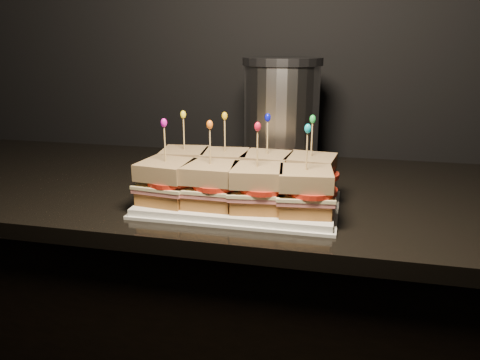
# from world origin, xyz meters

# --- Properties ---
(granite_slab) EXTENTS (2.65, 0.67, 0.03)m
(granite_slab) POSITION_xyz_m (-0.29, 1.67, 0.90)
(granite_slab) COLOR black
(granite_slab) RESTS_ON cabinet
(platter) EXTENTS (0.38, 0.23, 0.02)m
(platter) POSITION_xyz_m (-0.67, 1.52, 0.93)
(platter) COLOR white
(platter) RESTS_ON granite_slab
(platter_rim) EXTENTS (0.39, 0.25, 0.01)m
(platter_rim) POSITION_xyz_m (-0.67, 1.52, 0.92)
(platter_rim) COLOR white
(platter_rim) RESTS_ON granite_slab
(sandwich_0_bread_bot) EXTENTS (0.10, 0.10, 0.03)m
(sandwich_0_bread_bot) POSITION_xyz_m (-0.81, 1.58, 0.95)
(sandwich_0_bread_bot) COLOR brown
(sandwich_0_bread_bot) RESTS_ON platter
(sandwich_0_ham) EXTENTS (0.11, 0.11, 0.01)m
(sandwich_0_ham) POSITION_xyz_m (-0.81, 1.58, 0.97)
(sandwich_0_ham) COLOR #C85D5E
(sandwich_0_ham) RESTS_ON sandwich_0_bread_bot
(sandwich_0_cheese) EXTENTS (0.12, 0.11, 0.01)m
(sandwich_0_cheese) POSITION_xyz_m (-0.81, 1.58, 0.97)
(sandwich_0_cheese) COLOR beige
(sandwich_0_cheese) RESTS_ON sandwich_0_ham
(sandwich_0_tomato) EXTENTS (0.09, 0.09, 0.01)m
(sandwich_0_tomato) POSITION_xyz_m (-0.80, 1.57, 0.98)
(sandwich_0_tomato) COLOR red
(sandwich_0_tomato) RESTS_ON sandwich_0_cheese
(sandwich_0_bread_top) EXTENTS (0.11, 0.11, 0.03)m
(sandwich_0_bread_top) POSITION_xyz_m (-0.81, 1.58, 1.00)
(sandwich_0_bread_top) COLOR #572F10
(sandwich_0_bread_top) RESTS_ON sandwich_0_tomato
(sandwich_0_pick) EXTENTS (0.00, 0.00, 0.09)m
(sandwich_0_pick) POSITION_xyz_m (-0.81, 1.58, 1.05)
(sandwich_0_pick) COLOR tan
(sandwich_0_pick) RESTS_ON sandwich_0_bread_top
(sandwich_0_frill) EXTENTS (0.01, 0.01, 0.02)m
(sandwich_0_frill) POSITION_xyz_m (-0.81, 1.58, 1.09)
(sandwich_0_frill) COLOR yellow
(sandwich_0_frill) RESTS_ON sandwich_0_pick
(sandwich_1_bread_bot) EXTENTS (0.10, 0.10, 0.03)m
(sandwich_1_bread_bot) POSITION_xyz_m (-0.72, 1.58, 0.95)
(sandwich_1_bread_bot) COLOR brown
(sandwich_1_bread_bot) RESTS_ON platter
(sandwich_1_ham) EXTENTS (0.11, 0.11, 0.01)m
(sandwich_1_ham) POSITION_xyz_m (-0.72, 1.58, 0.97)
(sandwich_1_ham) COLOR #C85D5E
(sandwich_1_ham) RESTS_ON sandwich_1_bread_bot
(sandwich_1_cheese) EXTENTS (0.11, 0.11, 0.01)m
(sandwich_1_cheese) POSITION_xyz_m (-0.72, 1.58, 0.97)
(sandwich_1_cheese) COLOR beige
(sandwich_1_cheese) RESTS_ON sandwich_1_ham
(sandwich_1_tomato) EXTENTS (0.09, 0.09, 0.01)m
(sandwich_1_tomato) POSITION_xyz_m (-0.71, 1.57, 0.98)
(sandwich_1_tomato) COLOR red
(sandwich_1_tomato) RESTS_ON sandwich_1_cheese
(sandwich_1_bread_top) EXTENTS (0.10, 0.10, 0.03)m
(sandwich_1_bread_top) POSITION_xyz_m (-0.72, 1.58, 1.00)
(sandwich_1_bread_top) COLOR #572F10
(sandwich_1_bread_top) RESTS_ON sandwich_1_tomato
(sandwich_1_pick) EXTENTS (0.00, 0.00, 0.09)m
(sandwich_1_pick) POSITION_xyz_m (-0.72, 1.58, 1.05)
(sandwich_1_pick) COLOR tan
(sandwich_1_pick) RESTS_ON sandwich_1_bread_top
(sandwich_1_frill) EXTENTS (0.01, 0.01, 0.02)m
(sandwich_1_frill) POSITION_xyz_m (-0.72, 1.58, 1.09)
(sandwich_1_frill) COLOR gold
(sandwich_1_frill) RESTS_ON sandwich_1_pick
(sandwich_2_bread_bot) EXTENTS (0.10, 0.10, 0.03)m
(sandwich_2_bread_bot) POSITION_xyz_m (-0.63, 1.58, 0.95)
(sandwich_2_bread_bot) COLOR brown
(sandwich_2_bread_bot) RESTS_ON platter
(sandwich_2_ham) EXTENTS (0.11, 0.10, 0.01)m
(sandwich_2_ham) POSITION_xyz_m (-0.63, 1.58, 0.97)
(sandwich_2_ham) COLOR #C85D5E
(sandwich_2_ham) RESTS_ON sandwich_2_bread_bot
(sandwich_2_cheese) EXTENTS (0.11, 0.11, 0.01)m
(sandwich_2_cheese) POSITION_xyz_m (-0.63, 1.58, 0.97)
(sandwich_2_cheese) COLOR beige
(sandwich_2_cheese) RESTS_ON sandwich_2_ham
(sandwich_2_tomato) EXTENTS (0.09, 0.09, 0.01)m
(sandwich_2_tomato) POSITION_xyz_m (-0.62, 1.57, 0.98)
(sandwich_2_tomato) COLOR red
(sandwich_2_tomato) RESTS_ON sandwich_2_cheese
(sandwich_2_bread_top) EXTENTS (0.10, 0.10, 0.03)m
(sandwich_2_bread_top) POSITION_xyz_m (-0.63, 1.58, 1.00)
(sandwich_2_bread_top) COLOR #572F10
(sandwich_2_bread_top) RESTS_ON sandwich_2_tomato
(sandwich_2_pick) EXTENTS (0.00, 0.00, 0.09)m
(sandwich_2_pick) POSITION_xyz_m (-0.63, 1.58, 1.05)
(sandwich_2_pick) COLOR tan
(sandwich_2_pick) RESTS_ON sandwich_2_bread_top
(sandwich_2_frill) EXTENTS (0.01, 0.01, 0.02)m
(sandwich_2_frill) POSITION_xyz_m (-0.63, 1.58, 1.09)
(sandwich_2_frill) COLOR #080CD0
(sandwich_2_frill) RESTS_ON sandwich_2_pick
(sandwich_3_bread_bot) EXTENTS (0.10, 0.10, 0.03)m
(sandwich_3_bread_bot) POSITION_xyz_m (-0.54, 1.58, 0.95)
(sandwich_3_bread_bot) COLOR brown
(sandwich_3_bread_bot) RESTS_ON platter
(sandwich_3_ham) EXTENTS (0.11, 0.11, 0.01)m
(sandwich_3_ham) POSITION_xyz_m (-0.54, 1.58, 0.97)
(sandwich_3_ham) COLOR #C85D5E
(sandwich_3_ham) RESTS_ON sandwich_3_bread_bot
(sandwich_3_cheese) EXTENTS (0.11, 0.11, 0.01)m
(sandwich_3_cheese) POSITION_xyz_m (-0.54, 1.58, 0.97)
(sandwich_3_cheese) COLOR beige
(sandwich_3_cheese) RESTS_ON sandwich_3_ham
(sandwich_3_tomato) EXTENTS (0.09, 0.09, 0.01)m
(sandwich_3_tomato) POSITION_xyz_m (-0.53, 1.57, 0.98)
(sandwich_3_tomato) COLOR red
(sandwich_3_tomato) RESTS_ON sandwich_3_cheese
(sandwich_3_bread_top) EXTENTS (0.10, 0.10, 0.03)m
(sandwich_3_bread_top) POSITION_xyz_m (-0.54, 1.58, 1.00)
(sandwich_3_bread_top) COLOR #572F10
(sandwich_3_bread_top) RESTS_ON sandwich_3_tomato
(sandwich_3_pick) EXTENTS (0.00, 0.00, 0.09)m
(sandwich_3_pick) POSITION_xyz_m (-0.54, 1.58, 1.05)
(sandwich_3_pick) COLOR tan
(sandwich_3_pick) RESTS_ON sandwich_3_bread_top
(sandwich_3_frill) EXTENTS (0.01, 0.01, 0.02)m
(sandwich_3_frill) POSITION_xyz_m (-0.54, 1.58, 1.09)
(sandwich_3_frill) COLOR green
(sandwich_3_frill) RESTS_ON sandwich_3_pick
(sandwich_4_bread_bot) EXTENTS (0.10, 0.10, 0.03)m
(sandwich_4_bread_bot) POSITION_xyz_m (-0.81, 1.47, 0.95)
(sandwich_4_bread_bot) COLOR brown
(sandwich_4_bread_bot) RESTS_ON platter
(sandwich_4_ham) EXTENTS (0.11, 0.11, 0.01)m
(sandwich_4_ham) POSITION_xyz_m (-0.81, 1.47, 0.97)
(sandwich_4_ham) COLOR #C85D5E
(sandwich_4_ham) RESTS_ON sandwich_4_bread_bot
(sandwich_4_cheese) EXTENTS (0.12, 0.11, 0.01)m
(sandwich_4_cheese) POSITION_xyz_m (-0.81, 1.47, 0.97)
(sandwich_4_cheese) COLOR beige
(sandwich_4_cheese) RESTS_ON sandwich_4_ham
(sandwich_4_tomato) EXTENTS (0.09, 0.09, 0.01)m
(sandwich_4_tomato) POSITION_xyz_m (-0.80, 1.47, 0.98)
(sandwich_4_tomato) COLOR red
(sandwich_4_tomato) RESTS_ON sandwich_4_cheese
(sandwich_4_bread_top) EXTENTS (0.11, 0.11, 0.03)m
(sandwich_4_bread_top) POSITION_xyz_m (-0.81, 1.47, 1.00)
(sandwich_4_bread_top) COLOR #572F10
(sandwich_4_bread_top) RESTS_ON sandwich_4_tomato
(sandwich_4_pick) EXTENTS (0.00, 0.00, 0.09)m
(sandwich_4_pick) POSITION_xyz_m (-0.81, 1.47, 1.05)
(sandwich_4_pick) COLOR tan
(sandwich_4_pick) RESTS_ON sandwich_4_bread_top
(sandwich_4_frill) EXTENTS (0.01, 0.01, 0.02)m
(sandwich_4_frill) POSITION_xyz_m (-0.81, 1.47, 1.09)
(sandwich_4_frill) COLOR #CF11A6
(sandwich_4_frill) RESTS_ON sandwich_4_pick
(sandwich_5_bread_bot) EXTENTS (0.09, 0.09, 0.03)m
(sandwich_5_bread_bot) POSITION_xyz_m (-0.72, 1.47, 0.95)
(sandwich_5_bread_bot) COLOR brown
(sandwich_5_bread_bot) RESTS_ON platter
(sandwich_5_ham) EXTENTS (0.10, 0.10, 0.01)m
(sandwich_5_ham) POSITION_xyz_m (-0.72, 1.47, 0.97)
(sandwich_5_ham) COLOR #C85D5E
(sandwich_5_ham) RESTS_ON sandwich_5_bread_bot
(sandwich_5_cheese) EXTENTS (0.10, 0.10, 0.01)m
(sandwich_5_cheese) POSITION_xyz_m (-0.72, 1.47, 0.97)
(sandwich_5_cheese) COLOR beige
(sandwich_5_cheese) RESTS_ON sandwich_5_ham
(sandwich_5_tomato) EXTENTS (0.09, 0.09, 0.01)m
(sandwich_5_tomato) POSITION_xyz_m (-0.71, 1.47, 0.98)
(sandwich_5_tomato) COLOR red
(sandwich_5_tomato) RESTS_ON sandwich_5_cheese
(sandwich_5_bread_top) EXTENTS (0.10, 0.10, 0.03)m
(sandwich_5_bread_top) POSITION_xyz_m (-0.72, 1.47, 1.00)
(sandwich_5_bread_top) COLOR #572F10
(sandwich_5_bread_top) RESTS_ON sandwich_5_tomato
(sandwich_5_pick) EXTENTS (0.00, 0.00, 0.09)m
(sandwich_5_pick) POSITION_xyz_m (-0.72, 1.47, 1.05)
(sandwich_5_pick) COLOR tan
(sandwich_5_pick) RESTS_ON sandwich_5_bread_top
(sandwich_5_frill) EXTENTS (0.01, 0.01, 0.02)m
(sandwich_5_frill) POSITION_xyz_m (-0.72, 1.47, 1.09)
(sandwich_5_frill) COLOR orange
(sandwich_5_frill) RESTS_ON sandwich_5_pick
(sandwich_6_bread_bot) EXTENTS (0.10, 0.10, 0.03)m
(sandwich_6_bread_bot) POSITION_xyz_m (-0.63, 1.47, 0.95)
(sandwich_6_bread_bot) COLOR brown
(sandwich_6_bread_bot) RESTS_ON platter
(sandwich_6_ham) EXTENTS (0.11, 0.11, 0.01)m
(sandwich_6_ham) POSITION_xyz_m (-0.63, 1.47, 0.97)
(sandwich_6_ham) COLOR #C85D5E
(sandwich_6_ham) RESTS_ON sandwich_6_bread_bot
(sandwich_6_cheese) EXTENTS (0.11, 0.11, 0.01)m
(sandwich_6_cheese) POSITION_xyz_m (-0.63, 1.47, 0.97)
(sandwich_6_cheese) COLOR beige
(sandwich_6_cheese) RESTS_ON sandwich_6_ham
(sandwich_6_tomato) EXTENTS (0.09, 0.09, 0.01)m
(sandwich_6_tomato) POSITION_xyz_m (-0.62, 1.47, 0.98)
(sandwich_6_tomato) COLOR red
(sandwich_6_tomato) RESTS_ON sandwich_6_cheese
(sandwich_6_bread_top) EXTENTS (0.11, 0.11, 0.03)m
(sandwich_6_bread_top) POSITION_xyz_m (-0.63, 1.47, 1.00)
(sandwich_6_bread_top) COLOR #572F10
(sandwich_6_bread_top) RESTS_ON sandwich_6_tomato
(sandwich_6_pick) EXTENTS (0.00, 0.00, 0.09)m
(sandwich_6_pick) POSITION_xyz_m (-0.63, 1.47, 1.05)
(sandwich_6_pick) COLOR tan
(sandwich_6_pick) RESTS_ON sandwich_6_bread_top
(sandwich_6_frill) EXTENTS (0.01, 0.01, 0.02)m
(sandwich_6_frill) POSITION_xyz_m (-0.63, 1.47, 1.09)
(sandwich_6_frill) COLOR red
(sandwich_6_frill) RESTS_ON sandwich_6_pick
(sandwich_7_bread_bot) EXTENTS (0.10, 0.10, 0.03)m
(sandwich_7_bread_bot) POSITION_xyz_m (-0.54, 1.47, 0.95)
(sandwich_7_bread_bot) COLOR brown
(sandwich_7_bread_bot) RESTS_ON platter
(sandwich_7_ham) EXTENTS (0.11, 0.11, 0.01)m
(sandwich_7_ham) POSITION_xyz_m (-0.54, 1.47, 0.97)
(sandwich_7_ham) COLOR #C85D5E
(sandwich_7_ham) RESTS_ON sandwich_7_bread_bot
(sandwich_7_cheese) EXTENTS (0.11, 0.11, 0.01)m
(sandwich_7_cheese) POSITION_xyz_m (-0.54, 1.47, 0.97)
(sandwich_7_cheese) COLOR beige
(sandwich_7_cheese) RESTS_ON sandwich_7_ham
(sandwich_7_tomato) EXTENTS (0.09, 0.09, 0.01)m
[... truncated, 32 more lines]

